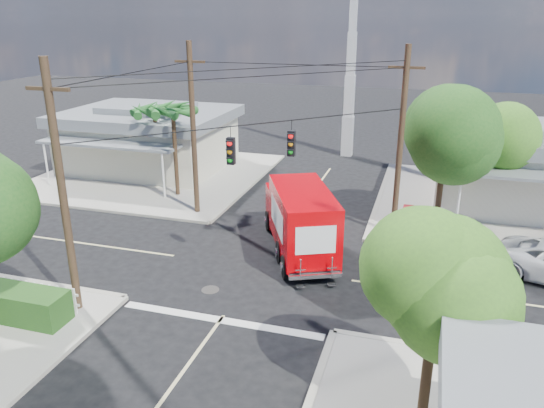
% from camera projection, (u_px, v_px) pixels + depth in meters
% --- Properties ---
extents(ground, '(120.00, 120.00, 0.00)m').
position_uv_depth(ground, '(258.00, 268.00, 22.64)').
color(ground, black).
rests_on(ground, ground).
extents(sidewalk_ne, '(14.12, 14.12, 0.14)m').
position_uv_depth(sidewalk_ne, '(505.00, 207.00, 29.44)').
color(sidewalk_ne, '#A59F95').
rests_on(sidewalk_ne, ground).
extents(sidewalk_nw, '(14.12, 14.12, 0.14)m').
position_uv_depth(sidewalk_nw, '(155.00, 175.00, 35.38)').
color(sidewalk_nw, '#A59F95').
rests_on(sidewalk_nw, ground).
extents(road_markings, '(32.00, 32.00, 0.01)m').
position_uv_depth(road_markings, '(247.00, 283.00, 21.31)').
color(road_markings, beige).
rests_on(road_markings, ground).
extents(building_ne, '(11.80, 10.20, 4.50)m').
position_uv_depth(building_ne, '(541.00, 166.00, 29.21)').
color(building_ne, silver).
rests_on(building_ne, sidewalk_ne).
extents(building_nw, '(10.80, 10.20, 4.30)m').
position_uv_depth(building_nw, '(149.00, 137.00, 36.38)').
color(building_nw, beige).
rests_on(building_nw, sidewalk_nw).
extents(radio_tower, '(0.80, 0.80, 17.00)m').
position_uv_depth(radio_tower, '(350.00, 80.00, 38.59)').
color(radio_tower, silver).
rests_on(radio_tower, ground).
extents(tree_ne_front, '(4.21, 4.14, 6.66)m').
position_uv_depth(tree_ne_front, '(446.00, 136.00, 25.13)').
color(tree_ne_front, '#422D1C').
rests_on(tree_ne_front, sidewalk_ne).
extents(tree_ne_back, '(3.77, 3.66, 5.82)m').
position_uv_depth(tree_ne_back, '(499.00, 141.00, 26.60)').
color(tree_ne_back, '#422D1C').
rests_on(tree_ne_back, sidewalk_ne).
extents(tree_se, '(3.67, 3.54, 5.62)m').
position_uv_depth(tree_se, '(438.00, 285.00, 12.83)').
color(tree_se, '#422D1C').
rests_on(tree_se, sidewalk_se).
extents(palm_nw_front, '(3.01, 3.08, 5.59)m').
position_uv_depth(palm_nw_front, '(173.00, 111.00, 29.73)').
color(palm_nw_front, '#422D1C').
rests_on(palm_nw_front, sidewalk_nw).
extents(palm_nw_back, '(3.01, 3.08, 5.19)m').
position_uv_depth(palm_nw_back, '(154.00, 112.00, 31.75)').
color(palm_nw_back, '#422D1C').
rests_on(palm_nw_back, sidewalk_nw).
extents(utility_poles, '(12.00, 10.68, 9.00)m').
position_uv_depth(utility_poles, '(234.00, 150.00, 22.93)').
color(utility_poles, '#473321').
rests_on(utility_poles, ground).
extents(picket_fence, '(5.94, 0.06, 1.00)m').
position_uv_depth(picket_fence, '(10.00, 289.00, 19.50)').
color(picket_fence, silver).
rests_on(picket_fence, sidewalk_sw).
extents(vending_boxes, '(1.90, 0.50, 1.10)m').
position_uv_depth(vending_boxes, '(422.00, 218.00, 26.21)').
color(vending_boxes, red).
rests_on(vending_boxes, sidewalk_ne).
extents(delivery_truck, '(4.94, 7.44, 3.13)m').
position_uv_depth(delivery_truck, '(300.00, 219.00, 23.67)').
color(delivery_truck, black).
rests_on(delivery_truck, ground).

